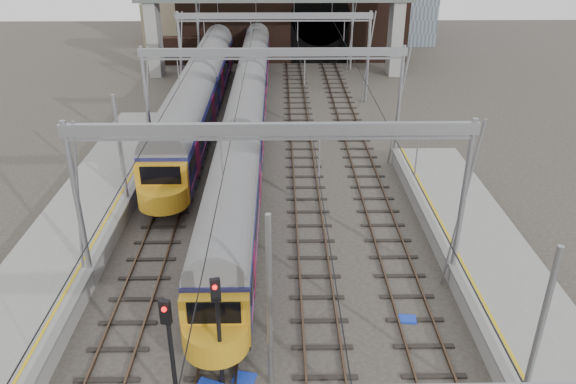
{
  "coord_description": "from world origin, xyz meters",
  "views": [
    {
      "loc": [
        0.37,
        -13.19,
        15.28
      ],
      "look_at": [
        0.79,
        12.82,
        2.4
      ],
      "focal_mm": 35.0,
      "sensor_mm": 36.0,
      "label": 1
    }
  ],
  "objects_px": {
    "train_second": "(200,91)",
    "signal_near_centre": "(218,320)",
    "train_main": "(251,86)",
    "signal_near_left": "(170,343)"
  },
  "relations": [
    {
      "from": "train_main",
      "to": "signal_near_centre",
      "type": "relative_size",
      "value": 12.75
    },
    {
      "from": "train_main",
      "to": "train_second",
      "type": "bearing_deg",
      "value": -154.08
    },
    {
      "from": "train_main",
      "to": "signal_near_centre",
      "type": "xyz_separation_m",
      "value": [
        0.24,
        -31.02,
        0.62
      ]
    },
    {
      "from": "train_second",
      "to": "signal_near_left",
      "type": "bearing_deg",
      "value": -84.66
    },
    {
      "from": "signal_near_centre",
      "to": "train_second",
      "type": "bearing_deg",
      "value": 84.09
    },
    {
      "from": "train_main",
      "to": "signal_near_left",
      "type": "xyz_separation_m",
      "value": [
        -1.18,
        -32.17,
        0.64
      ]
    },
    {
      "from": "train_second",
      "to": "signal_near_left",
      "type": "height_order",
      "value": "train_second"
    },
    {
      "from": "train_main",
      "to": "train_second",
      "type": "xyz_separation_m",
      "value": [
        -4.0,
        -1.94,
        0.18
      ]
    },
    {
      "from": "train_second",
      "to": "signal_near_centre",
      "type": "distance_m",
      "value": 29.39
    },
    {
      "from": "train_main",
      "to": "signal_near_left",
      "type": "relative_size",
      "value": 12.65
    }
  ]
}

